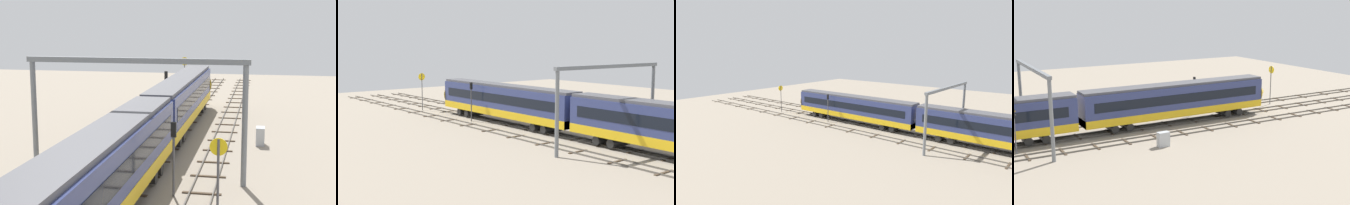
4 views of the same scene
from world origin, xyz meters
The scene contains 10 objects.
ground_plane centered at (0.00, 0.00, 0.00)m, with size 108.28×108.28×0.00m, color gray.
track_near_foreground centered at (0.00, -4.34, 0.06)m, with size 92.28×2.40×0.16m.
track_with_train centered at (0.00, 0.00, 0.07)m, with size 92.28×2.40×0.16m.
track_middle centered at (0.00, 4.34, 0.07)m, with size 92.28×2.40×0.16m.
train centered at (-6.63, 0.00, 2.66)m, with size 50.40×3.24×4.80m.
overhead_gantry centered at (-11.75, 0.29, 5.91)m, with size 0.40×14.69×8.08m.
speed_sign_near_foreground centered at (22.10, 2.49, 3.74)m, with size 0.14×1.07×5.59m.
signal_light_trackside_approach centered at (-14.34, -2.72, 2.98)m, with size 0.31×0.32×4.55m.
signal_light_trackside_departure centered at (9.12, 2.38, 3.28)m, with size 0.31×0.32×5.06m.
relay_cabinet centered at (-0.73, -7.67, 0.77)m, with size 1.23×0.72×1.53m.
Camera 2 is at (-41.93, 36.79, 10.28)m, focal length 51.33 mm.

